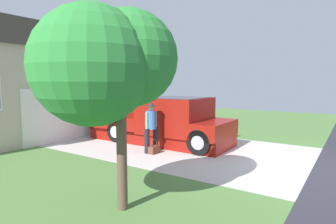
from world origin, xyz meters
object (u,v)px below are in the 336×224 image
at_px(person_with_hat, 151,125).
at_px(wheeled_trash_bin, 155,116).
at_px(pickup_truck, 170,123).
at_px(handbag, 154,149).
at_px(front_yard_tree, 107,63).
at_px(house_with_garage, 32,83).

bearing_deg(person_with_hat, wheeled_trash_bin, 43.63).
xyz_separation_m(pickup_truck, person_with_hat, (-1.42, -0.19, 0.11)).
relative_size(pickup_truck, wheeled_trash_bin, 5.41).
height_order(handbag, front_yard_tree, front_yard_tree).
bearing_deg(house_with_garage, front_yard_tree, -113.64).
relative_size(person_with_hat, wheeled_trash_bin, 1.60).
relative_size(handbag, front_yard_tree, 0.13).
bearing_deg(pickup_truck, front_yard_tree, 21.34).
height_order(person_with_hat, handbag, person_with_hat).
bearing_deg(front_yard_tree, wheeled_trash_bin, 31.41).
distance_m(person_with_hat, house_with_garage, 7.29).
height_order(person_with_hat, wheeled_trash_bin, person_with_hat).
relative_size(handbag, wheeled_trash_bin, 0.45).
bearing_deg(person_with_hat, handbag, -111.66).
xyz_separation_m(house_with_garage, wheeled_trash_bin, (3.93, -4.20, -1.67)).
xyz_separation_m(person_with_hat, wheeled_trash_bin, (4.21, 2.96, -0.34)).
distance_m(pickup_truck, wheeled_trash_bin, 3.93).
bearing_deg(pickup_truck, house_with_garage, -81.14).
distance_m(handbag, front_yard_tree, 4.63).
bearing_deg(person_with_hat, house_with_garage, 96.24).
height_order(pickup_truck, person_with_hat, pickup_truck).
relative_size(pickup_truck, handbag, 12.02).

